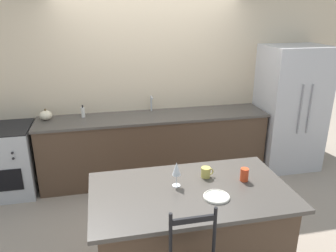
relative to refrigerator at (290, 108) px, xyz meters
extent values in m
plane|color=gray|center=(-2.05, -0.31, -0.92)|extent=(18.00, 18.00, 0.00)
cube|color=beige|center=(-2.05, 0.38, 0.43)|extent=(6.00, 0.07, 2.70)
cube|color=#4C3828|center=(-2.05, 0.06, -0.47)|extent=(3.14, 0.63, 0.90)
cube|color=#47423D|center=(-2.05, 0.06, 0.00)|extent=(3.17, 0.66, 0.03)
cube|color=black|center=(-2.05, 0.06, 0.01)|extent=(0.56, 0.35, 0.01)
cylinder|color=#ADAFB5|center=(-2.05, 0.27, 0.13)|extent=(0.02, 0.02, 0.22)
cylinder|color=#ADAFB5|center=(-2.05, 0.21, 0.23)|extent=(0.02, 0.12, 0.02)
cube|color=#4C3828|center=(-2.10, -1.95, -0.47)|extent=(1.53, 0.83, 0.90)
cube|color=#47423D|center=(-2.10, -1.95, -0.01)|extent=(1.65, 0.95, 0.03)
cube|color=#BCBCC1|center=(0.00, 0.00, 0.00)|extent=(0.89, 0.71, 1.85)
cylinder|color=#939399|center=(-0.07, -0.37, 0.09)|extent=(0.02, 0.02, 0.70)
cylinder|color=#939399|center=(0.07, -0.37, 0.09)|extent=(0.02, 0.02, 0.70)
cube|color=#ADAFB5|center=(-4.07, 0.02, -0.47)|extent=(0.80, 0.67, 0.90)
cylinder|color=black|center=(-3.85, -0.33, -0.22)|extent=(0.03, 0.02, 0.03)
cylinder|color=black|center=(-3.85, -0.33, -0.29)|extent=(0.03, 0.02, 0.03)
cylinder|color=black|center=(-2.40, -2.54, 0.03)|extent=(0.02, 0.02, 0.39)
cylinder|color=black|center=(-2.10, -2.54, 0.03)|extent=(0.02, 0.02, 0.39)
cube|color=black|center=(-2.25, -2.54, 0.16)|extent=(0.29, 0.02, 0.04)
cylinder|color=beige|center=(-1.93, -2.11, 0.02)|extent=(0.21, 0.21, 0.01)
torus|color=beige|center=(-1.93, -2.11, 0.02)|extent=(0.21, 0.21, 0.01)
cylinder|color=white|center=(-2.20, -1.86, 0.01)|extent=(0.07, 0.07, 0.00)
cylinder|color=white|center=(-2.20, -1.86, 0.06)|extent=(0.01, 0.01, 0.10)
cone|color=white|center=(-2.20, -1.86, 0.17)|extent=(0.07, 0.07, 0.12)
cylinder|color=#C1B251|center=(-1.91, -1.77, 0.06)|extent=(0.08, 0.08, 0.09)
torus|color=#C1B251|center=(-1.87, -1.77, 0.06)|extent=(0.06, 0.01, 0.06)
cylinder|color=red|center=(-1.60, -1.90, 0.07)|extent=(0.07, 0.07, 0.11)
ellipsoid|color=beige|center=(-3.49, 0.16, 0.08)|extent=(0.16, 0.16, 0.13)
cylinder|color=brown|center=(-3.49, 0.16, 0.15)|extent=(0.02, 0.02, 0.02)
cylinder|color=silver|center=(-3.01, 0.18, 0.08)|extent=(0.05, 0.05, 0.14)
cylinder|color=black|center=(-3.01, 0.18, 0.17)|extent=(0.02, 0.02, 0.03)
camera|label=1|loc=(-2.77, -4.21, 1.42)|focal=35.00mm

